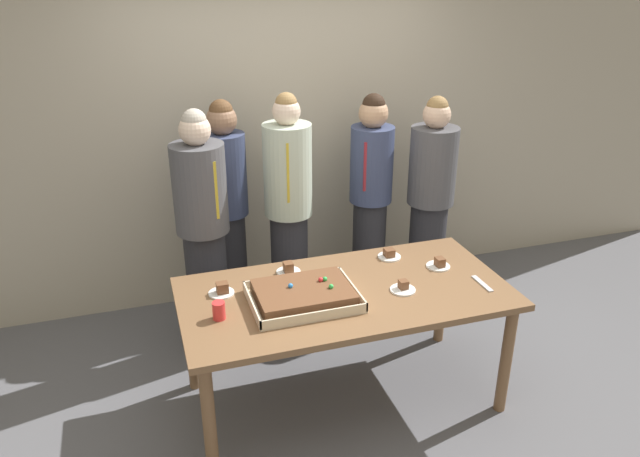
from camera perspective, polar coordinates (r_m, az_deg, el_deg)
The scene contains 16 objects.
ground_plane at distance 4.01m, azimuth 2.20°, elevation -15.52°, with size 12.00×12.00×0.00m, color #5B5B60.
interior_back_panel at distance 4.75m, azimuth -4.20°, elevation 11.07°, with size 8.00×0.12×3.00m, color #B2A893.
party_table at distance 3.62m, azimuth 2.37°, elevation -7.01°, with size 1.93×0.96×0.78m.
sheet_cake at distance 3.44m, azimuth -1.57°, elevation -6.26°, with size 0.60×0.46×0.11m.
plated_slice_near_left at distance 3.90m, azimuth 11.10°, elevation -3.32°, with size 0.15×0.15×0.07m.
plated_slice_near_right at distance 3.57m, azimuth -9.20°, elevation -5.74°, with size 0.15×0.15×0.07m.
plated_slice_far_left at distance 3.76m, azimuth -2.99°, elevation -3.86°, with size 0.15×0.15×0.07m.
plated_slice_far_right at distance 3.97m, azimuth 6.51°, elevation -2.46°, with size 0.15×0.15×0.06m.
plated_slice_center_front at distance 3.60m, azimuth 7.80°, elevation -5.53°, with size 0.15×0.15×0.06m.
drink_cup_nearest at distance 3.33m, azimuth -9.47°, elevation -7.61°, with size 0.07×0.07×0.10m, color red.
cake_server_utensil at distance 3.76m, azimuth 14.99°, elevation -5.01°, with size 0.03×0.20×0.01m, color silver.
person_serving_front at distance 4.32m, azimuth -2.97°, elevation 1.59°, with size 0.34×0.34×1.76m.
person_green_shirt_behind at distance 4.11m, azimuth -10.88°, elevation -0.36°, with size 0.35×0.35×1.72m.
person_striped_tie_right at distance 4.49m, azimuth -8.70°, elevation 1.97°, with size 0.31×0.31×1.68m.
person_far_right_suit at distance 4.66m, azimuth 4.76°, elevation 2.91°, with size 0.32×0.32×1.68m.
person_left_edge_reaching at distance 4.73m, azimuth 10.29°, elevation 2.53°, with size 0.36×0.36×1.66m.
Camera 1 is at (-1.09, -2.91, 2.54)m, focal length 34.09 mm.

